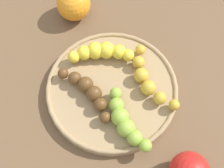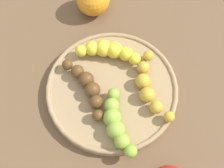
{
  "view_description": "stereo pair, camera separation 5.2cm",
  "coord_description": "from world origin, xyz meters",
  "px_view_note": "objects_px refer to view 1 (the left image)",
  "views": [
    {
      "loc": [
        -0.24,
        -0.05,
        0.57
      ],
      "look_at": [
        0.0,
        0.0,
        0.04
      ],
      "focal_mm": 48.02,
      "sensor_mm": 36.0,
      "label": 1
    },
    {
      "loc": [
        -0.23,
        -0.1,
        0.57
      ],
      "look_at": [
        0.0,
        0.0,
        0.04
      ],
      "focal_mm": 48.02,
      "sensor_mm": 36.0,
      "label": 2
    }
  ],
  "objects_px": {
    "banana_spotted": "(148,80)",
    "fruit_bowl": "(112,89)",
    "banana_green": "(125,121)",
    "banana_overripe": "(88,91)",
    "banana_yellow": "(101,52)",
    "orange_fruit": "(74,4)"
  },
  "relations": [
    {
      "from": "banana_spotted",
      "to": "banana_green",
      "type": "height_order",
      "value": "banana_green"
    },
    {
      "from": "banana_overripe",
      "to": "banana_green",
      "type": "bearing_deg",
      "value": -83.31
    },
    {
      "from": "fruit_bowl",
      "to": "banana_spotted",
      "type": "height_order",
      "value": "banana_spotted"
    },
    {
      "from": "banana_spotted",
      "to": "orange_fruit",
      "type": "bearing_deg",
      "value": -75.8
    },
    {
      "from": "banana_spotted",
      "to": "banana_yellow",
      "type": "height_order",
      "value": "banana_yellow"
    },
    {
      "from": "banana_overripe",
      "to": "banana_green",
      "type": "xyz_separation_m",
      "value": [
        -0.05,
        -0.08,
        0.0
      ]
    },
    {
      "from": "fruit_bowl",
      "to": "banana_overripe",
      "type": "relative_size",
      "value": 2.22
    },
    {
      "from": "banana_spotted",
      "to": "banana_yellow",
      "type": "xyz_separation_m",
      "value": [
        0.04,
        0.1,
        0.0
      ]
    },
    {
      "from": "banana_overripe",
      "to": "orange_fruit",
      "type": "relative_size",
      "value": 1.58
    },
    {
      "from": "banana_yellow",
      "to": "orange_fruit",
      "type": "bearing_deg",
      "value": 24.58
    },
    {
      "from": "fruit_bowl",
      "to": "banana_yellow",
      "type": "distance_m",
      "value": 0.08
    },
    {
      "from": "banana_spotted",
      "to": "banana_yellow",
      "type": "bearing_deg",
      "value": -59.49
    },
    {
      "from": "fruit_bowl",
      "to": "banana_yellow",
      "type": "height_order",
      "value": "banana_yellow"
    },
    {
      "from": "fruit_bowl",
      "to": "banana_overripe",
      "type": "distance_m",
      "value": 0.05
    },
    {
      "from": "banana_overripe",
      "to": "banana_yellow",
      "type": "bearing_deg",
      "value": 32.16
    },
    {
      "from": "banana_yellow",
      "to": "banana_green",
      "type": "bearing_deg",
      "value": -164.74
    },
    {
      "from": "banana_yellow",
      "to": "banana_green",
      "type": "height_order",
      "value": "banana_yellow"
    },
    {
      "from": "banana_overripe",
      "to": "banana_green",
      "type": "distance_m",
      "value": 0.09
    },
    {
      "from": "fruit_bowl",
      "to": "orange_fruit",
      "type": "bearing_deg",
      "value": 34.27
    },
    {
      "from": "banana_spotted",
      "to": "banana_green",
      "type": "relative_size",
      "value": 1.15
    },
    {
      "from": "banana_yellow",
      "to": "orange_fruit",
      "type": "height_order",
      "value": "orange_fruit"
    },
    {
      "from": "banana_spotted",
      "to": "fruit_bowl",
      "type": "bearing_deg",
      "value": -17.49
    }
  ]
}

